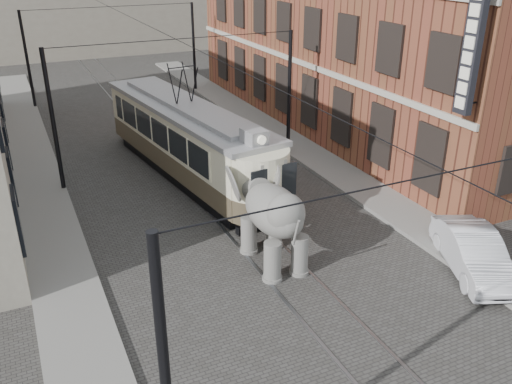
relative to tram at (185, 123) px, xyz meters
name	(u,v)px	position (x,y,z in m)	size (l,w,h in m)	color
ground	(240,224)	(0.27, -5.33, -2.48)	(120.00, 120.00, 0.00)	#3D3B38
tram_rails	(240,224)	(0.27, -5.33, -2.47)	(1.54, 80.00, 0.02)	slate
sidewalk_right	(372,194)	(6.27, -5.33, -2.40)	(2.00, 60.00, 0.15)	slate
sidewalk_left	(59,262)	(-6.23, -5.33, -2.40)	(2.00, 60.00, 0.15)	slate
brick_building	(359,16)	(11.27, 3.67, 3.52)	(8.00, 26.00, 12.00)	brown
catenary	(189,113)	(0.07, -0.33, 0.52)	(11.00, 30.20, 6.00)	black
tram	(185,123)	(0.00, 0.00, 0.00)	(2.58, 12.50, 4.96)	beige
elephant	(274,222)	(0.21, -8.19, -1.00)	(2.66, 4.82, 2.95)	#615F5A
parked_car	(473,252)	(5.73, -11.36, -1.79)	(1.47, 4.18, 1.38)	silver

